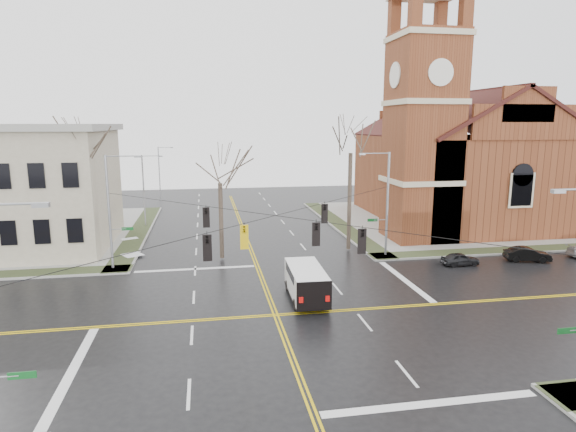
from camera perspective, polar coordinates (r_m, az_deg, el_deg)
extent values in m
plane|color=black|center=(30.02, -1.46, -11.65)|extent=(120.00, 120.00, 0.00)
cube|color=gray|center=(61.01, 18.73, -0.50)|extent=(30.00, 30.00, 0.15)
cube|color=#2F381E|center=(55.77, 6.17, -0.93)|extent=(2.00, 30.00, 0.02)
cube|color=#2F381E|center=(49.64, 26.31, -3.49)|extent=(30.00, 2.00, 0.02)
cube|color=#2F381E|center=(54.13, -17.28, -1.72)|extent=(2.00, 30.00, 0.02)
cube|color=gold|center=(30.00, -1.69, -11.65)|extent=(0.12, 100.00, 0.01)
cube|color=gold|center=(30.03, -1.23, -11.62)|extent=(0.12, 100.00, 0.01)
cube|color=gold|center=(29.91, -1.42, -11.73)|extent=(100.00, 0.12, 0.01)
cube|color=gold|center=(30.13, -1.49, -11.55)|extent=(100.00, 0.12, 0.01)
cube|color=silver|center=(22.37, 16.59, -20.53)|extent=(9.50, 0.50, 0.01)
cube|color=silver|center=(39.65, -10.93, -6.18)|extent=(9.50, 0.50, 0.01)
cube|color=silver|center=(26.03, -24.19, -16.34)|extent=(0.50, 9.50, 0.01)
cube|color=silver|center=(37.35, 13.64, -7.36)|extent=(0.50, 9.50, 0.01)
cube|color=brown|center=(49.18, 15.61, 8.73)|extent=(6.00, 6.00, 20.00)
cube|color=beige|center=(49.81, 16.20, 19.71)|extent=(6.30, 6.30, 0.50)
cylinder|color=silver|center=(46.64, 17.66, 15.92)|extent=(2.40, 0.15, 2.40)
cylinder|color=silver|center=(48.15, 12.57, 15.99)|extent=(0.15, 2.40, 2.40)
cube|color=brown|center=(61.64, 19.38, 4.20)|extent=(18.00, 24.00, 10.00)
cube|color=brown|center=(52.63, 13.59, 0.39)|extent=(2.00, 5.00, 4.40)
cube|color=#9F967E|center=(51.08, -30.44, 2.63)|extent=(18.00, 14.00, 11.00)
cylinder|color=gray|center=(42.47, 11.69, 1.37)|extent=(0.20, 0.20, 9.00)
cylinder|color=gray|center=(42.50, 10.87, -0.45)|extent=(1.20, 0.06, 0.06)
cube|color=#0D4F1C|center=(42.26, 9.98, -0.48)|extent=(0.90, 0.04, 0.25)
cylinder|color=gray|center=(41.56, 10.38, 7.32)|extent=(2.40, 0.08, 0.08)
cube|color=gray|center=(41.17, 8.79, 7.27)|extent=(0.50, 0.22, 0.15)
cylinder|color=gray|center=(40.24, -20.44, 0.38)|extent=(0.20, 0.20, 9.00)
cylinder|color=gray|center=(40.38, -19.48, -1.47)|extent=(1.20, 0.06, 0.06)
cube|color=#0D4F1C|center=(40.27, -18.50, -1.44)|extent=(0.90, 0.04, 0.25)
cylinder|color=gray|center=(39.52, -19.14, 6.73)|extent=(2.40, 0.08, 0.08)
cube|color=gray|center=(39.35, -17.40, 6.74)|extent=(0.50, 0.22, 0.15)
cube|color=#0D4F1C|center=(22.88, 30.21, -11.67)|extent=(0.90, 0.04, 0.25)
cube|color=gray|center=(20.80, 29.38, 2.58)|extent=(0.50, 0.22, 0.15)
cube|color=#0D4F1C|center=(18.96, -28.99, -16.19)|extent=(0.90, 0.04, 0.25)
cube|color=gray|center=(16.91, -27.24, 1.17)|extent=(0.50, 0.22, 0.15)
cylinder|color=black|center=(28.23, -1.52, 0.06)|extent=(23.02, 23.02, 0.03)
cylinder|color=black|center=(28.23, -1.52, 0.06)|extent=(23.02, 23.02, 0.03)
imported|color=black|center=(24.21, -9.54, -3.75)|extent=(0.21, 0.26, 1.30)
imported|color=black|center=(33.00, 4.35, 0.28)|extent=(0.21, 0.26, 1.30)
imported|color=gold|center=(26.23, -5.20, -2.50)|extent=(0.21, 0.26, 1.30)
imported|color=black|center=(32.01, -9.67, -0.17)|extent=(0.21, 0.26, 1.30)
imported|color=black|center=(25.50, 8.76, -2.97)|extent=(0.21, 0.26, 1.30)
imported|color=black|center=(26.83, 3.35, -2.17)|extent=(0.21, 0.26, 1.30)
cylinder|color=gray|center=(56.34, -16.73, 2.86)|extent=(0.16, 0.16, 8.00)
cylinder|color=gray|center=(55.85, -15.92, 6.87)|extent=(2.00, 0.07, 0.07)
cube|color=gray|center=(55.76, -14.89, 6.86)|extent=(0.45, 0.20, 0.13)
cylinder|color=gray|center=(76.10, -15.00, 4.92)|extent=(0.16, 0.16, 8.00)
cylinder|color=gray|center=(75.74, -14.39, 7.89)|extent=(2.00, 0.07, 0.07)
cube|color=gray|center=(75.67, -13.63, 7.88)|extent=(0.45, 0.20, 0.13)
cube|color=white|center=(32.12, 2.17, -7.73)|extent=(2.33, 5.62, 1.78)
cube|color=white|center=(34.36, 1.49, -6.93)|extent=(2.18, 1.01, 1.26)
cube|color=black|center=(34.53, 1.39, -5.84)|extent=(1.94, 0.19, 0.84)
cube|color=black|center=(32.14, 2.11, -6.64)|extent=(2.29, 3.84, 0.58)
cube|color=#B70C0A|center=(29.44, 1.56, -9.92)|extent=(0.25, 0.08, 0.36)
cube|color=#B70C0A|center=(29.74, 4.71, -9.74)|extent=(0.25, 0.08, 0.36)
cube|color=black|center=(32.42, 2.16, -9.25)|extent=(2.38, 5.67, 0.10)
cylinder|color=black|center=(33.97, 0.00, -8.23)|extent=(0.30, 0.76, 0.75)
cylinder|color=black|center=(34.28, 3.22, -8.07)|extent=(0.30, 0.76, 0.75)
cylinder|color=black|center=(30.57, 0.97, -10.46)|extent=(0.30, 0.76, 0.75)
cylinder|color=black|center=(30.91, 4.55, -10.25)|extent=(0.30, 0.76, 0.75)
imported|color=black|center=(42.28, 19.73, -4.82)|extent=(3.12, 1.29, 1.06)
imported|color=black|center=(45.70, 26.50, -4.09)|extent=(3.88, 2.17, 1.21)
cylinder|color=#3E3327|center=(42.57, -22.75, 0.42)|extent=(0.36, 0.36, 8.50)
cylinder|color=#3E3327|center=(41.20, -7.93, -0.60)|extent=(0.36, 0.36, 6.46)
cylinder|color=#3E3327|center=(43.94, 7.29, 1.68)|extent=(0.36, 0.36, 8.79)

